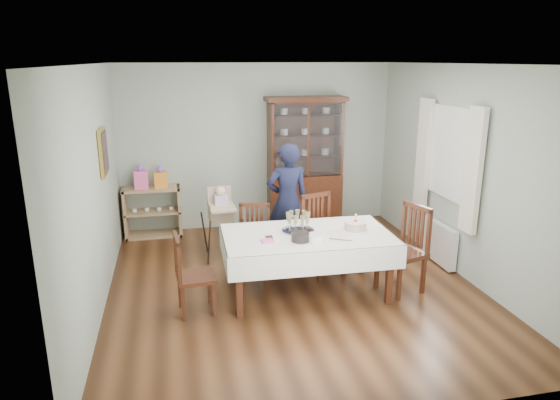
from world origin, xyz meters
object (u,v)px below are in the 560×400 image
object	(u,v)px
chair_end_right	(402,266)
champagne_tray	(298,226)
sideboard	(153,212)
chair_end_left	(195,289)
chair_far_left	(253,256)
gift_bag_pink	(141,178)
high_chair	(222,229)
birthday_cake	(355,226)
gift_bag_orange	(161,178)
dining_table	(307,263)
china_cabinet	(305,161)
woman	(288,201)
chair_far_right	(323,250)

from	to	relation	value
chair_end_right	champagne_tray	size ratio (longest dim) A/B	2.69
sideboard	chair_end_left	world-z (taller)	chair_end_left
chair_far_left	gift_bag_pink	size ratio (longest dim) A/B	2.44
high_chair	champagne_tray	distance (m)	1.59
chair_end_right	gift_bag_pink	world-z (taller)	gift_bag_pink
chair_far_left	birthday_cake	world-z (taller)	birthday_cake
birthday_cake	gift_bag_orange	distance (m)	3.40
dining_table	china_cabinet	bearing A→B (deg)	75.81
chair_end_left	woman	world-z (taller)	woman
chair_far_right	gift_bag_pink	xyz separation A→B (m)	(-2.38, 1.94, 0.66)
chair_far_right	gift_bag_pink	size ratio (longest dim) A/B	2.70
chair_end_left	high_chair	bearing A→B (deg)	-21.45
chair_end_right	chair_far_right	bearing A→B (deg)	-150.00
champagne_tray	chair_end_right	bearing A→B (deg)	-12.32
dining_table	china_cabinet	size ratio (longest dim) A/B	0.93
china_cabinet	birthday_cake	xyz separation A→B (m)	(-0.03, -2.48, -0.31)
chair_far_left	chair_end_left	world-z (taller)	chair_far_left
china_cabinet	sideboard	size ratio (longest dim) A/B	2.42
sideboard	gift_bag_orange	world-z (taller)	gift_bag_orange
sideboard	woman	distance (m)	2.35
woman	champagne_tray	distance (m)	1.11
sideboard	chair_far_right	size ratio (longest dim) A/B	0.86
sideboard	chair_end_right	distance (m)	4.04
high_chair	birthday_cake	world-z (taller)	high_chair
dining_table	chair_far_right	distance (m)	0.65
dining_table	sideboard	distance (m)	3.12
chair_end_left	champagne_tray	bearing A→B (deg)	-81.91
sideboard	champagne_tray	world-z (taller)	champagne_tray
gift_bag_pink	chair_end_right	bearing A→B (deg)	-39.97
dining_table	champagne_tray	size ratio (longest dim) A/B	5.12
birthday_cake	champagne_tray	bearing A→B (deg)	171.64
gift_bag_orange	woman	bearing A→B (deg)	-36.06
chair_end_left	gift_bag_orange	world-z (taller)	gift_bag_orange
chair_far_right	woman	size ratio (longest dim) A/B	0.63
champagne_tray	gift_bag_orange	world-z (taller)	gift_bag_orange
chair_far_right	chair_end_right	size ratio (longest dim) A/B	0.98
chair_far_right	sideboard	bearing A→B (deg)	121.55
woman	champagne_tray	xyz separation A→B (m)	(-0.13, -1.11, 0.01)
dining_table	gift_bag_orange	size ratio (longest dim) A/B	5.71
chair_far_left	woman	xyz separation A→B (m)	(0.59, 0.59, 0.55)
birthday_cake	gift_bag_pink	bearing A→B (deg)	136.42
champagne_tray	birthday_cake	xyz separation A→B (m)	(0.69, -0.10, -0.02)
woman	sideboard	bearing A→B (deg)	-36.11
china_cabinet	birthday_cake	size ratio (longest dim) A/B	7.19
dining_table	chair_end_right	size ratio (longest dim) A/B	1.90
chair_far_left	chair_end_right	distance (m)	1.88
chair_end_right	sideboard	bearing A→B (deg)	-149.39
high_chair	birthday_cake	size ratio (longest dim) A/B	3.44
chair_end_right	champagne_tray	world-z (taller)	chair_end_right
woman	gift_bag_pink	distance (m)	2.42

